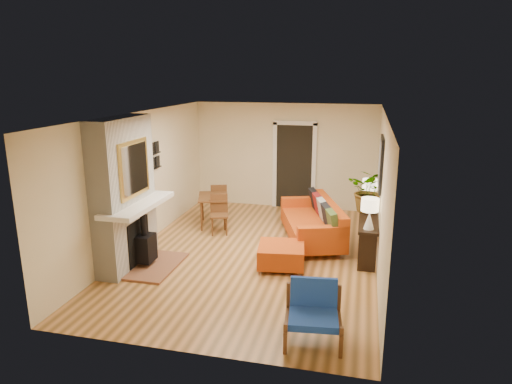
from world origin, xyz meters
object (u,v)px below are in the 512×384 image
houseplant (369,191)px  lamp_far (370,189)px  sofa (316,222)px  ottoman (281,254)px  lamp_near (370,210)px  dining_table (216,202)px  console_table (368,224)px  blue_chair (313,309)px

houseplant → lamp_far: bearing=88.7°
sofa → houseplant: bearing=-10.4°
ottoman → lamp_far: lamp_far is taller
lamp_near → dining_table: bearing=153.6°
lamp_near → sofa: bearing=130.4°
ottoman → dining_table: bearing=133.7°
dining_table → console_table: 3.41m
houseplant → dining_table: bearing=169.4°
ottoman → lamp_near: bearing=11.0°
console_table → ottoman: bearing=-145.7°
console_table → lamp_near: 0.86m
blue_chair → dining_table: bearing=123.3°
sofa → lamp_near: lamp_near is taller
sofa → lamp_near: size_ratio=4.40×
lamp_far → houseplant: houseplant is taller
sofa → console_table: (1.02, -0.49, 0.20)m
lamp_far → ottoman: bearing=-129.8°
ottoman → houseplant: bearing=42.0°
dining_table → lamp_far: 3.33m
ottoman → lamp_near: size_ratio=1.65×
ottoman → lamp_far: size_ratio=1.65×
houseplant → sofa: bearing=169.6°
blue_chair → dining_table: size_ratio=0.50×
blue_chair → lamp_near: size_ratio=1.45×
blue_chair → lamp_near: lamp_near is taller
lamp_far → houseplant: size_ratio=0.64×
dining_table → lamp_far: bearing=-2.9°
dining_table → houseplant: 3.38m
blue_chair → dining_table: 4.78m
blue_chair → console_table: size_ratio=0.42×
dining_table → lamp_near: bearing=-26.4°
dining_table → lamp_near: (3.28, -1.63, 0.52)m
sofa → ottoman: (-0.43, -1.49, -0.15)m
lamp_near → houseplant: houseplant is taller
lamp_far → houseplant: 0.45m
sofa → lamp_near: 1.72m
dining_table → blue_chair: bearing=-56.7°
lamp_far → dining_table: bearing=177.1°
ottoman → blue_chair: (0.80, -2.08, 0.17)m
blue_chair → houseplant: size_ratio=0.94×
dining_table → houseplant: bearing=-10.6°
ottoman → lamp_far: bearing=50.2°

